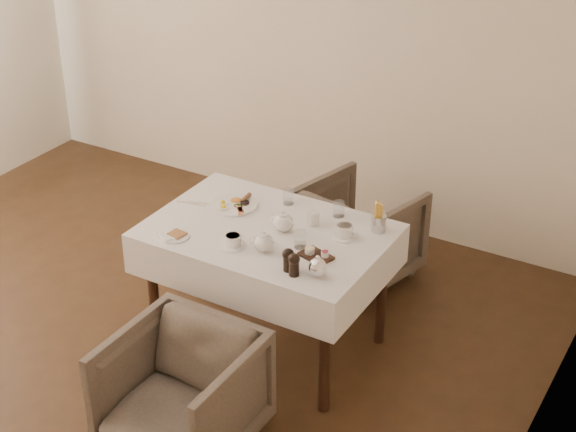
% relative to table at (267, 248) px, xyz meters
% --- Properties ---
extents(table, '(1.28, 0.88, 0.75)m').
position_rel_table_xyz_m(table, '(0.00, 0.00, 0.00)').
color(table, black).
rests_on(table, ground).
extents(armchair_near, '(0.66, 0.68, 0.61)m').
position_rel_table_xyz_m(armchair_near, '(0.06, -0.90, -0.33)').
color(armchair_near, '#4B4337').
rests_on(armchair_near, ground).
extents(armchair_far, '(0.82, 0.83, 0.62)m').
position_rel_table_xyz_m(armchair_far, '(0.10, 0.91, -0.33)').
color(armchair_far, '#4B4337').
rests_on(armchair_far, ground).
extents(breakfast_plate, '(0.27, 0.27, 0.03)m').
position_rel_table_xyz_m(breakfast_plate, '(-0.30, 0.14, 0.13)').
color(breakfast_plate, white).
rests_on(breakfast_plate, table).
extents(side_plate, '(0.18, 0.16, 0.02)m').
position_rel_table_xyz_m(side_plate, '(-0.39, -0.32, 0.12)').
color(side_plate, white).
rests_on(side_plate, table).
extents(teapot_centre, '(0.15, 0.12, 0.12)m').
position_rel_table_xyz_m(teapot_centre, '(0.08, 0.03, 0.18)').
color(teapot_centre, white).
rests_on(teapot_centre, table).
extents(teapot_front, '(0.17, 0.15, 0.12)m').
position_rel_table_xyz_m(teapot_front, '(0.10, -0.20, 0.17)').
color(teapot_front, white).
rests_on(teapot_front, table).
extents(creamer, '(0.08, 0.08, 0.07)m').
position_rel_table_xyz_m(creamer, '(0.19, 0.18, 0.16)').
color(creamer, white).
rests_on(creamer, table).
extents(teacup_near, '(0.13, 0.13, 0.06)m').
position_rel_table_xyz_m(teacup_near, '(-0.06, -0.24, 0.15)').
color(teacup_near, white).
rests_on(teacup_near, table).
extents(teacup_far, '(0.14, 0.14, 0.07)m').
position_rel_table_xyz_m(teacup_far, '(0.39, 0.14, 0.15)').
color(teacup_far, white).
rests_on(teacup_far, table).
extents(glass_left, '(0.08, 0.08, 0.09)m').
position_rel_table_xyz_m(glass_left, '(-0.05, 0.31, 0.16)').
color(glass_left, silver).
rests_on(glass_left, table).
extents(glass_mid, '(0.09, 0.09, 0.09)m').
position_rel_table_xyz_m(glass_mid, '(0.24, -0.07, 0.16)').
color(glass_mid, silver).
rests_on(glass_mid, table).
extents(glass_right, '(0.08, 0.08, 0.09)m').
position_rel_table_xyz_m(glass_right, '(0.26, 0.33, 0.16)').
color(glass_right, silver).
rests_on(glass_right, table).
extents(condiment_board, '(0.19, 0.15, 0.04)m').
position_rel_table_xyz_m(condiment_board, '(0.36, -0.12, 0.13)').
color(condiment_board, black).
rests_on(condiment_board, table).
extents(pepper_mill_left, '(0.08, 0.08, 0.12)m').
position_rel_table_xyz_m(pepper_mill_left, '(0.30, -0.29, 0.18)').
color(pepper_mill_left, black).
rests_on(pepper_mill_left, table).
extents(pepper_mill_right, '(0.07, 0.07, 0.12)m').
position_rel_table_xyz_m(pepper_mill_right, '(0.35, -0.32, 0.18)').
color(pepper_mill_right, black).
rests_on(pepper_mill_right, table).
extents(silver_pot, '(0.14, 0.13, 0.12)m').
position_rel_table_xyz_m(silver_pot, '(0.45, -0.27, 0.18)').
color(silver_pot, white).
rests_on(silver_pot, table).
extents(fries_cup, '(0.08, 0.08, 0.17)m').
position_rel_table_xyz_m(fries_cup, '(0.52, 0.29, 0.19)').
color(fries_cup, silver).
rests_on(fries_cup, table).
extents(cutlery_fork, '(0.19, 0.09, 0.00)m').
position_rel_table_xyz_m(cutlery_fork, '(-0.49, 0.06, 0.12)').
color(cutlery_fork, silver).
rests_on(cutlery_fork, table).
extents(cutlery_knife, '(0.18, 0.05, 0.00)m').
position_rel_table_xyz_m(cutlery_knife, '(-0.53, 0.03, 0.12)').
color(cutlery_knife, silver).
rests_on(cutlery_knife, table).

